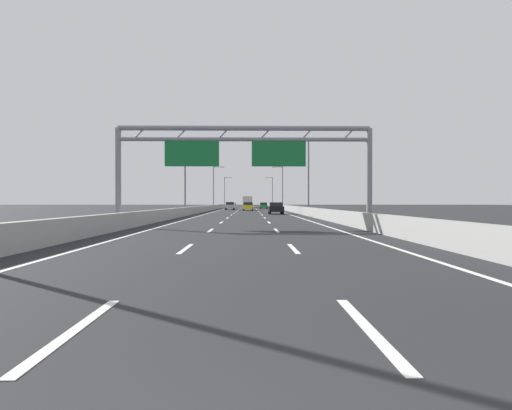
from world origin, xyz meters
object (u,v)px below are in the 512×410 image
(yellow_car, at_px, (248,206))
(streetlamp_right_distant, at_px, (272,190))
(green_car, at_px, (264,206))
(orange_car, at_px, (249,205))
(streetlamp_right_far, at_px, (282,185))
(streetlamp_left_distant, at_px, (225,190))
(streetlamp_left_mid, at_px, (187,171))
(streetlamp_left_far, at_px, (215,185))
(silver_car, at_px, (230,206))
(black_car, at_px, (276,208))
(box_truck, at_px, (248,202))
(streetlamp_right_mid, at_px, (307,171))
(sign_gantry, at_px, (242,150))

(yellow_car, bearing_deg, streetlamp_right_distant, 83.16)
(green_car, xyz_separation_m, orange_car, (-3.18, 27.23, 0.05))
(streetlamp_right_far, height_order, orange_car, streetlamp_right_far)
(streetlamp_left_distant, relative_size, green_car, 2.08)
(streetlamp_left_mid, xyz_separation_m, streetlamp_left_far, (0.00, 41.91, 0.00))
(streetlamp_right_far, height_order, yellow_car, streetlamp_right_far)
(streetlamp_left_distant, bearing_deg, silver_car, -85.77)
(black_car, xyz_separation_m, box_truck, (-3.88, 56.48, 0.85))
(streetlamp_right_mid, relative_size, streetlamp_right_far, 1.00)
(streetlamp_left_distant, relative_size, silver_car, 2.05)
(silver_car, distance_m, box_truck, 27.17)
(green_car, bearing_deg, streetlamp_left_distant, 104.39)
(streetlamp_right_mid, xyz_separation_m, streetlamp_left_far, (-14.93, 41.91, 0.00))
(yellow_car, distance_m, box_truck, 35.34)
(streetlamp_left_distant, bearing_deg, sign_gantry, -86.19)
(yellow_car, bearing_deg, green_car, 80.09)
(streetlamp_right_mid, xyz_separation_m, yellow_car, (-7.40, 22.13, -4.63))
(orange_car, relative_size, silver_car, 0.94)
(streetlamp_left_mid, xyz_separation_m, streetlamp_left_distant, (0.00, 83.82, 0.00))
(streetlamp_right_distant, height_order, orange_car, streetlamp_right_distant)
(streetlamp_left_mid, height_order, streetlamp_right_far, same)
(box_truck, bearing_deg, green_car, -77.29)
(streetlamp_left_far, bearing_deg, yellow_car, -69.14)
(streetlamp_right_mid, bearing_deg, streetlamp_left_mid, 180.00)
(streetlamp_left_mid, height_order, black_car, streetlamp_left_mid)
(streetlamp_left_distant, distance_m, silver_car, 53.65)
(streetlamp_right_mid, height_order, streetlamp_left_far, same)
(orange_car, bearing_deg, black_car, -87.10)
(streetlamp_left_distant, bearing_deg, yellow_car, -83.04)
(streetlamp_right_distant, distance_m, silver_car, 54.62)
(streetlamp_left_mid, distance_m, streetlamp_left_far, 41.91)
(sign_gantry, bearing_deg, streetlamp_right_far, 83.66)
(streetlamp_right_far, height_order, silver_car, streetlamp_right_far)
(streetlamp_right_far, distance_m, orange_car, 28.02)
(streetlamp_left_mid, relative_size, box_truck, 1.09)
(streetlamp_right_distant, distance_m, yellow_car, 62.30)
(orange_car, bearing_deg, green_car, -83.34)
(orange_car, bearing_deg, streetlamp_right_far, -74.87)
(streetlamp_right_distant, xyz_separation_m, silver_car, (-10.99, -53.30, -4.63))
(streetlamp_left_far, distance_m, black_car, 42.67)
(streetlamp_right_mid, bearing_deg, streetlamp_left_distant, 100.10)
(streetlamp_right_far, bearing_deg, green_car, -172.20)
(silver_car, xyz_separation_m, box_truck, (3.32, 26.95, 0.85))
(streetlamp_right_far, relative_size, green_car, 2.08)
(orange_car, bearing_deg, streetlamp_left_mid, -96.42)
(streetlamp_right_distant, distance_m, green_car, 42.91)
(streetlamp_left_mid, xyz_separation_m, box_truck, (7.26, 57.46, -3.77))
(black_car, bearing_deg, box_truck, 93.93)
(sign_gantry, bearing_deg, orange_car, 89.77)
(streetlamp_right_far, relative_size, yellow_car, 2.07)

